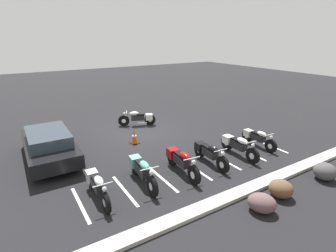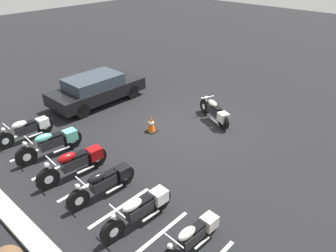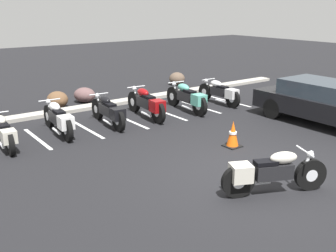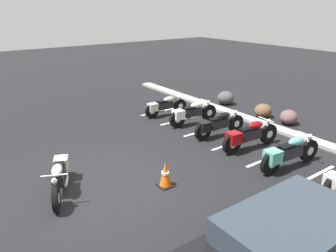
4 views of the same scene
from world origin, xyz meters
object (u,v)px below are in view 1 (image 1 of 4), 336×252
Objects in this scene: parked_bike_1 at (237,145)px; traffic_cone at (134,137)px; landscape_rock_0 at (281,189)px; parked_bike_4 at (142,170)px; landscape_rock_1 at (325,171)px; parked_bike_2 at (209,153)px; parked_bike_0 at (257,138)px; car_black at (49,144)px; motorcycle_cream_featured at (139,118)px; parked_bike_3 at (181,160)px; parked_bike_5 at (97,185)px; landscape_rock_2 at (262,203)px.

traffic_cone is at bearing -134.69° from parked_bike_1.
parked_bike_1 is 3.30× the size of traffic_cone.
parked_bike_1 is at bearing -110.65° from landscape_rock_0.
parked_bike_4 is at bearing -88.76° from parked_bike_1.
landscape_rock_1 is (-2.29, 0.14, 0.02)m from landscape_rock_0.
parked_bike_2 is 3.86m from traffic_cone.
parked_bike_1 is 0.96× the size of parked_bike_4.
parked_bike_0 is 2.71× the size of landscape_rock_0.
traffic_cone is (1.67, -3.48, -0.14)m from parked_bike_2.
car_black is at bearing -115.35° from parked_bike_1.
parked_bike_1 is (-1.85, 5.83, 0.02)m from motorcycle_cream_featured.
car_black is (6.91, -3.77, 0.22)m from parked_bike_1.
parked_bike_3 is at bearing 90.56° from parked_bike_4.
landscape_rock_0 is (-3.36, 3.13, -0.19)m from parked_bike_4.
motorcycle_cream_featured is 6.25m from parked_bike_4.
parked_bike_3 reaches higher than landscape_rock_1.
motorcycle_cream_featured is at bearing -67.39° from car_black.
traffic_cone is at bearing -170.62° from parked_bike_3.
parked_bike_5 is at bearing -86.28° from parked_bike_2.
parked_bike_0 reaches higher than landscape_rock_2.
parked_bike_0 is 2.47× the size of landscape_rock_2.
parked_bike_3 is at bearing 94.60° from traffic_cone.
car_black reaches higher than parked_bike_1.
parked_bike_3 is (1.06, 5.80, 0.04)m from motorcycle_cream_featured.
parked_bike_0 is 3.35m from landscape_rock_1.
parked_bike_1 is 6.08m from parked_bike_5.
landscape_rock_1 is (0.34, 3.33, -0.11)m from parked_bike_0.
parked_bike_2 is 4.16m from landscape_rock_1.
motorcycle_cream_featured is 8.98m from landscape_rock_2.
parked_bike_5 is at bearing -23.71° from landscape_rock_1.
landscape_rock_0 is 0.91× the size of landscape_rock_2.
motorcycle_cream_featured is at bearing 174.41° from parked_bike_3.
traffic_cone is at bearing -150.57° from parked_bike_2.
parked_bike_0 is at bearing 145.20° from motorcycle_cream_featured.
parked_bike_1 is 1.04× the size of parked_bike_5.
motorcycle_cream_featured reaches higher than parked_bike_0.
parked_bike_2 is at bearing 117.49° from motorcycle_cream_featured.
motorcycle_cream_featured is at bearing -120.40° from traffic_cone.
parked_bike_1 is at bearing -118.25° from car_black.
parked_bike_4 is 2.82× the size of landscape_rock_2.
parked_bike_1 is at bearing 93.02° from parked_bike_4.
landscape_rock_1 is 7.95m from traffic_cone.
parked_bike_5 is at bearing -31.56° from landscape_rock_0.
parked_bike_4 is 1.60m from parked_bike_5.
parked_bike_2 reaches higher than landscape_rock_2.
motorcycle_cream_featured is at bearing -172.94° from parked_bike_2.
parked_bike_5 is (4.55, -0.01, -0.01)m from parked_bike_2.
parked_bike_4 reaches higher than parked_bike_5.
motorcycle_cream_featured is 0.86× the size of parked_bike_4.
car_black reaches higher than parked_bike_5.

